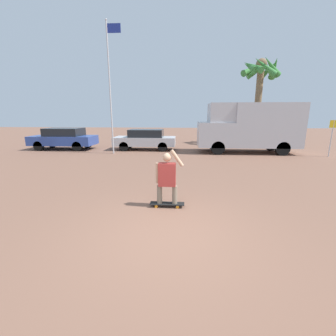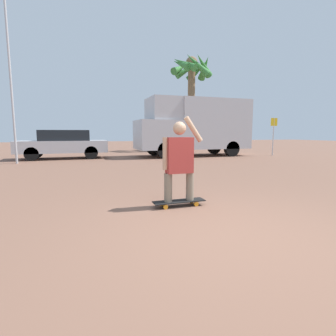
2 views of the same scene
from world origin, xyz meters
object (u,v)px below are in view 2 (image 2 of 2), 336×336
(skateboard, at_px, (179,202))
(parked_car_silver, at_px, (63,144))
(flagpole, at_px, (10,58))
(person_skateboarder, at_px, (179,157))
(palm_tree_near_van, at_px, (192,77))
(street_sign, at_px, (273,131))
(camper_van, at_px, (195,125))

(skateboard, xyz_separation_m, parked_car_silver, (-2.35, 10.12, 0.68))
(parked_car_silver, relative_size, flagpole, 0.55)
(person_skateboarder, height_order, flagpole, flagpole)
(palm_tree_near_van, xyz_separation_m, flagpole, (-10.47, -5.46, -1.04))
(skateboard, bearing_deg, street_sign, 42.22)
(parked_car_silver, relative_size, street_sign, 2.00)
(camper_van, distance_m, parked_car_silver, 7.08)
(parked_car_silver, distance_m, street_sign, 11.57)
(palm_tree_near_van, distance_m, street_sign, 7.39)
(skateboard, relative_size, street_sign, 0.44)
(skateboard, distance_m, flagpole, 10.25)
(palm_tree_near_van, bearing_deg, parked_car_silver, -156.87)
(skateboard, distance_m, person_skateboarder, 0.79)
(parked_car_silver, bearing_deg, flagpole, -135.31)
(skateboard, bearing_deg, parked_car_silver, 103.08)
(skateboard, xyz_separation_m, street_sign, (9.05, 8.21, 1.31))
(camper_van, xyz_separation_m, street_sign, (4.42, -1.23, -0.33))
(person_skateboarder, bearing_deg, flagpole, 116.07)
(camper_van, distance_m, street_sign, 4.60)
(skateboard, height_order, flagpole, flagpole)
(parked_car_silver, height_order, flagpole, flagpole)
(street_sign, bearing_deg, parked_car_silver, 170.48)
(camper_van, height_order, flagpole, flagpole)
(skateboard, height_order, street_sign, street_sign)
(palm_tree_near_van, bearing_deg, skateboard, -114.71)
(flagpole, bearing_deg, palm_tree_near_van, 27.53)
(camper_van, relative_size, parked_car_silver, 1.47)
(person_skateboarder, distance_m, parked_car_silver, 10.39)
(flagpole, bearing_deg, parked_car_silver, 44.69)
(camper_van, height_order, street_sign, camper_van)
(street_sign, bearing_deg, flagpole, 179.22)
(camper_van, bearing_deg, person_skateboarder, -116.13)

